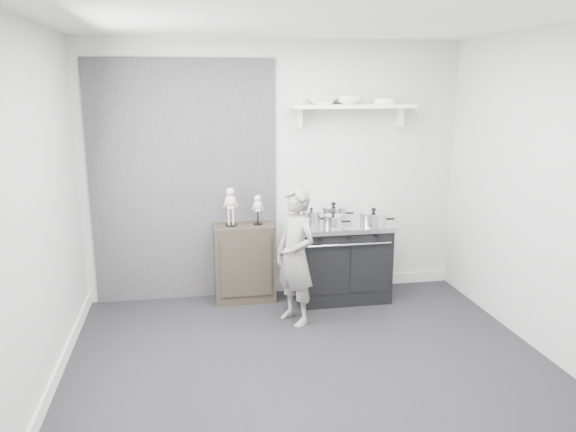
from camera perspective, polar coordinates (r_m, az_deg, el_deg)
The scene contains 15 objects.
ground at distance 4.70m, azimuth 2.39°, elevation -15.27°, with size 4.00×4.00×0.00m, color black.
room_shell at distance 4.30m, azimuth 1.00°, elevation 5.14°, with size 4.02×3.62×2.71m.
wall_shelf at distance 5.96m, azimuth 6.63°, elevation 10.92°, with size 1.30×0.26×0.24m.
stove at distance 6.01m, azimuth 5.33°, elevation -4.51°, with size 1.03×0.64×0.83m.
side_cabinet at distance 5.96m, azimuth -4.46°, elevation -4.73°, with size 0.63×0.37×0.82m, color black.
child at distance 5.30m, azimuth 0.77°, elevation -4.15°, with size 0.48×0.31×1.32m, color slate.
pot_front_left at distance 5.72m, azimuth 2.39°, elevation -0.24°, with size 0.28×0.19×0.20m.
pot_back_left at distance 6.00m, azimuth 4.63°, elevation 0.32°, with size 0.36×0.28×0.20m.
pot_front_right at distance 5.80m, azimuth 8.66°, elevation -0.28°, with size 0.36×0.27×0.19m.
pot_front_center at distance 5.70m, azimuth 4.60°, elevation -0.52°, with size 0.28×0.19×0.16m.
skeleton_full at distance 5.78m, azimuth -5.85°, elevation 1.23°, with size 0.13×0.08×0.46m, color beige, non-canonical shape.
skeleton_torso at distance 5.82m, azimuth -3.09°, elevation 0.85°, with size 0.10×0.06×0.36m, color beige, non-canonical shape.
bowl_large at distance 5.86m, azimuth 3.48°, elevation 11.62°, with size 0.31×0.31×0.07m, color white.
bowl_small at distance 5.94m, azimuth 6.14°, elevation 11.63°, with size 0.27×0.27×0.08m, color white.
plate_stack at distance 6.06m, azimuth 9.75°, elevation 11.44°, with size 0.24×0.24×0.06m, color white.
Camera 1 is at (-0.92, -4.02, 2.25)m, focal length 35.00 mm.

